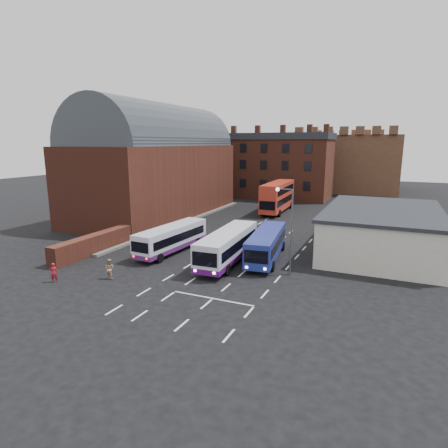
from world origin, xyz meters
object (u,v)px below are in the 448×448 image
at_px(pedestrian_beige, 110,269).
at_px(bus_red_double, 277,196).
at_px(bus_white_outbound, 172,237).
at_px(bus_white_inbound, 228,244).
at_px(pedestrian_red, 54,272).
at_px(bus_blue, 267,243).
at_px(street_lamp, 289,223).

bearing_deg(pedestrian_beige, bus_red_double, -95.56).
distance_m(bus_white_outbound, bus_white_inbound, 6.30).
relative_size(bus_white_inbound, pedestrian_beige, 6.46).
xyz_separation_m(bus_white_outbound, pedestrian_red, (-3.91, -10.65, -0.74)).
bearing_deg(pedestrian_red, bus_white_inbound, -177.25).
bearing_deg(bus_blue, bus_white_inbound, 29.40).
distance_m(pedestrian_red, pedestrian_beige, 4.11).
relative_size(bus_white_inbound, pedestrian_red, 6.73).
relative_size(bus_white_inbound, bus_blue, 1.06).
relative_size(bus_red_double, street_lamp, 1.62).
relative_size(bus_white_inbound, street_lamp, 1.48).
xyz_separation_m(bus_red_double, pedestrian_red, (-7.19, -35.70, -1.64)).
bearing_deg(bus_white_inbound, street_lamp, 166.99).
bearing_deg(pedestrian_beige, bus_white_inbound, -130.94).
bearing_deg(bus_blue, street_lamp, 123.40).
xyz_separation_m(bus_white_outbound, bus_blue, (9.14, 1.46, 0.03)).
bearing_deg(pedestrian_beige, bus_white_outbound, -92.75).
bearing_deg(bus_white_outbound, bus_white_inbound, -2.62).
bearing_deg(street_lamp, pedestrian_red, -150.40).
xyz_separation_m(bus_red_double, street_lamp, (8.60, -26.73, 1.83)).
height_order(bus_white_inbound, bus_red_double, bus_red_double).
bearing_deg(bus_blue, pedestrian_red, 35.17).
height_order(bus_blue, street_lamp, street_lamp).
bearing_deg(bus_red_double, bus_blue, 102.11).
bearing_deg(bus_white_inbound, pedestrian_red, 41.08).
bearing_deg(street_lamp, bus_blue, 131.13).
distance_m(bus_white_outbound, bus_blue, 9.26).
relative_size(bus_white_outbound, bus_white_inbound, 0.92).
height_order(bus_white_inbound, street_lamp, street_lamp).
bearing_deg(bus_red_double, street_lamp, 106.00).
bearing_deg(bus_white_inbound, bus_red_double, -86.69).
bearing_deg(pedestrian_red, pedestrian_beige, 173.54).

